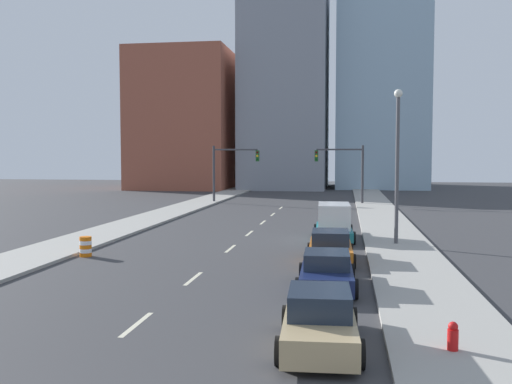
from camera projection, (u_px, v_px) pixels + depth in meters
The scene contains 21 objects.
sidewalk_left at pixel (207, 200), 59.95m from camera, with size 3.49×102.83×0.15m.
sidewalk_right at pixel (373, 203), 57.29m from camera, with size 3.49×102.83×0.15m.
lane_stripe_at_8m at pixel (137, 324), 16.14m from camera, with size 0.16×2.40×0.01m, color beige.
lane_stripe_at_14m at pixel (193, 279), 22.15m from camera, with size 0.16×2.40×0.01m, color beige.
lane_stripe_at_22m at pixel (230, 249), 29.30m from camera, with size 0.16×2.40×0.01m, color beige.
lane_stripe_at_28m at pixel (249, 233), 35.06m from camera, with size 0.16×2.40×0.01m, color beige.
lane_stripe_at_33m at pixel (263, 222), 40.81m from camera, with size 0.16×2.40×0.01m, color beige.
lane_stripe_at_39m at pixel (273, 214), 46.39m from camera, with size 0.16×2.40×0.01m, color beige.
lane_stripe_at_45m at pixel (281, 208), 52.17m from camera, with size 0.16×2.40×0.01m, color beige.
building_brick_left at pixel (186, 121), 84.21m from camera, with size 14.00×16.00×19.85m.
building_office_center at pixel (287, 87), 85.58m from camera, with size 12.00×20.00×30.18m.
building_glass_right at pixel (380, 94), 87.43m from camera, with size 13.00×20.00×28.61m.
traffic_signal_left at pixel (228, 165), 57.68m from camera, with size 4.79×0.35×5.79m.
traffic_signal_right at pixel (348, 166), 55.82m from camera, with size 4.79×0.35×5.79m.
traffic_barrel at pixel (86, 247), 26.98m from camera, with size 0.56×0.56×0.95m.
street_lamp at pixel (397, 156), 29.85m from camera, with size 0.44×0.44×8.23m.
fire_hydrant at pixel (453, 339), 13.56m from camera, with size 0.26×0.26×0.84m.
sedan_tan at pixel (320, 321), 14.16m from camera, with size 2.17×4.41×1.47m.
sedan_navy at pixel (327, 272), 20.38m from camera, with size 2.19×4.37×1.36m.
sedan_orange at pixel (330, 248), 25.56m from camera, with size 2.24×4.77×1.43m.
box_truck_teal at pixel (334, 223), 32.21m from camera, with size 2.42×5.36×2.08m.
Camera 1 is at (5.80, -6.83, 4.77)m, focal length 40.00 mm.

